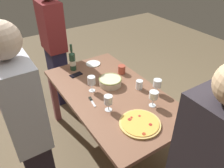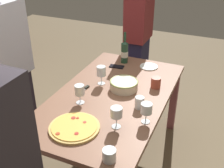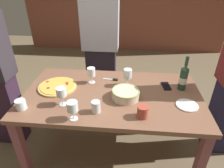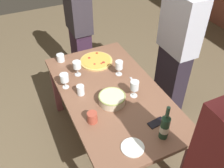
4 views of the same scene
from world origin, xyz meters
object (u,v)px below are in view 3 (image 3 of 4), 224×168
at_px(wine_bottle, 183,78).
at_px(cup_amber, 143,112).
at_px(dining_table, 112,102).
at_px(serving_bowl, 126,94).
at_px(pizza_knife, 112,79).
at_px(cell_phone, 166,86).
at_px(person_guest_right, 101,47).
at_px(wine_glass_by_bottle, 61,93).
at_px(cup_spare, 96,107).
at_px(pizza, 58,86).
at_px(cup_ceramic, 21,105).
at_px(side_plate, 187,105).
at_px(wine_glass_far_left, 91,73).
at_px(wine_glass_far_right, 72,107).
at_px(wine_glass_near_pizza, 128,74).

height_order(wine_bottle, cup_amber, wine_bottle).
height_order(dining_table, wine_bottle, wine_bottle).
xyz_separation_m(serving_bowl, pizza_knife, (-0.14, 0.31, -0.04)).
xyz_separation_m(cell_phone, person_guest_right, (-0.73, 0.72, 0.11)).
xyz_separation_m(wine_glass_by_bottle, cup_spare, (0.29, -0.07, -0.07)).
height_order(pizza, pizza_knife, pizza).
xyz_separation_m(cup_ceramic, pizza_knife, (0.69, 0.54, -0.03)).
height_order(pizza, cup_amber, cup_amber).
bearing_deg(side_plate, person_guest_right, 130.25).
height_order(pizza, cup_spare, cup_spare).
height_order(cell_phone, person_guest_right, person_guest_right).
height_order(pizza, wine_glass_by_bottle, wine_glass_by_bottle).
height_order(side_plate, cell_phone, same).
xyz_separation_m(pizza, person_guest_right, (0.30, 0.84, 0.11)).
bearing_deg(cup_spare, cup_amber, -4.35).
bearing_deg(dining_table, wine_glass_by_bottle, -152.58).
bearing_deg(cup_amber, pizza_knife, 116.88).
height_order(wine_glass_far_left, cup_spare, wine_glass_far_left).
bearing_deg(pizza_knife, serving_bowl, -65.15).
bearing_deg(serving_bowl, wine_glass_far_right, -140.08).
distance_m(wine_glass_far_right, cup_ceramic, 0.47).
bearing_deg(pizza, cup_spare, -37.86).
bearing_deg(cup_amber, cell_phone, 62.50).
bearing_deg(cup_amber, wine_glass_far_left, 134.78).
height_order(wine_glass_far_left, cup_amber, wine_glass_far_left).
distance_m(cup_ceramic, pizza_knife, 0.87).
bearing_deg(person_guest_right, side_plate, 25.91).
height_order(wine_bottle, wine_glass_by_bottle, wine_bottle).
xyz_separation_m(wine_glass_by_bottle, pizza_knife, (0.37, 0.45, -0.11)).
relative_size(pizza, side_plate, 1.98).
distance_m(wine_glass_far_left, cup_spare, 0.47).
distance_m(pizza, wine_bottle, 1.18).
distance_m(wine_glass_by_bottle, cup_amber, 0.66).
distance_m(wine_glass_near_pizza, wine_glass_by_bottle, 0.64).
distance_m(serving_bowl, wine_glass_by_bottle, 0.54).
xyz_separation_m(pizza, wine_bottle, (1.17, 0.08, 0.11)).
bearing_deg(serving_bowl, wine_glass_near_pizza, 87.55).
xyz_separation_m(cup_ceramic, side_plate, (1.34, 0.16, -0.03)).
relative_size(wine_glass_near_pizza, person_guest_right, 0.10).
bearing_deg(wine_glass_near_pizza, cell_phone, 1.09).
distance_m(wine_glass_far_right, pizza_knife, 0.68).
bearing_deg(dining_table, wine_glass_near_pizza, 50.51).
distance_m(wine_glass_near_pizza, wine_glass_far_right, 0.66).
relative_size(dining_table, pizza, 4.48).
xyz_separation_m(serving_bowl, cup_ceramic, (-0.83, -0.23, -0.00)).
distance_m(wine_glass_by_bottle, wine_glass_far_right, 0.22).
distance_m(pizza, cup_ceramic, 0.39).
xyz_separation_m(pizza, wine_glass_far_right, (0.27, -0.43, 0.10)).
bearing_deg(side_plate, cell_phone, 113.60).
bearing_deg(wine_glass_far_left, cup_amber, -45.22).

